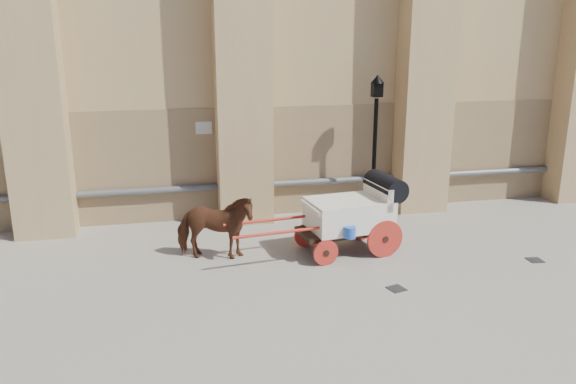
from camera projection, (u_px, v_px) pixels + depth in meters
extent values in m
plane|color=gray|center=(316.00, 269.00, 11.98)|extent=(90.00, 90.00, 0.00)
cube|color=olive|center=(347.00, 157.00, 15.90)|extent=(44.00, 0.35, 3.00)
cylinder|color=#59595B|center=(349.00, 180.00, 15.81)|extent=(42.00, 0.18, 0.18)
cube|color=beige|center=(204.00, 128.00, 14.64)|extent=(0.42, 0.04, 0.32)
imported|color=brown|center=(215.00, 227.00, 12.34)|extent=(1.91, 1.21, 1.49)
cube|color=black|center=(345.00, 230.00, 12.82)|extent=(2.21, 1.21, 0.11)
cube|color=#F0E7CE|center=(349.00, 214.00, 12.75)|extent=(1.95, 1.41, 0.67)
cube|color=#F0E7CE|center=(378.00, 195.00, 12.87)|extent=(0.29, 1.20, 0.53)
cube|color=#F0E7CE|center=(316.00, 207.00, 12.42)|extent=(0.46, 1.09, 0.10)
cylinder|color=black|center=(386.00, 186.00, 12.89)|extent=(0.68, 1.25, 0.54)
cylinder|color=red|center=(385.00, 239.00, 12.53)|extent=(0.86, 0.16, 0.86)
cylinder|color=red|center=(361.00, 223.00, 13.61)|extent=(0.86, 0.16, 0.86)
cylinder|color=red|center=(326.00, 253.00, 12.11)|extent=(0.58, 0.13, 0.57)
cylinder|color=red|center=(306.00, 235.00, 13.19)|extent=(0.58, 0.13, 0.57)
cylinder|color=red|center=(286.00, 232.00, 11.84)|extent=(2.29, 0.35, 0.07)
cylinder|color=red|center=(273.00, 220.00, 12.63)|extent=(2.29, 0.35, 0.07)
cylinder|color=blue|center=(350.00, 232.00, 12.10)|extent=(0.25, 0.25, 0.25)
cylinder|color=black|center=(374.00, 159.00, 15.03)|extent=(0.11, 0.11, 3.25)
cone|color=black|center=(372.00, 211.00, 15.42)|extent=(0.32, 0.32, 0.32)
cube|color=black|center=(377.00, 90.00, 14.54)|extent=(0.25, 0.25, 0.38)
cone|color=black|center=(377.00, 79.00, 14.47)|extent=(0.36, 0.36, 0.22)
cube|color=black|center=(396.00, 289.00, 11.03)|extent=(0.39, 0.39, 0.01)
cube|color=black|center=(535.00, 260.00, 12.44)|extent=(0.35, 0.35, 0.01)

